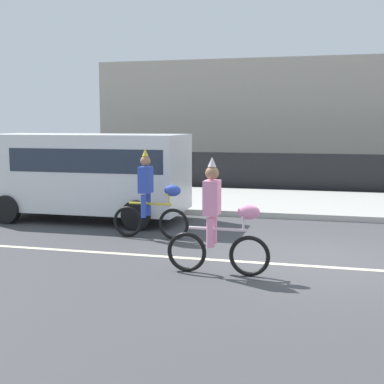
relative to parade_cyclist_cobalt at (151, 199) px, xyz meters
name	(u,v)px	position (x,y,z in m)	size (l,w,h in m)	color
ground_plane	(321,260)	(3.57, -0.97, -0.84)	(80.00, 80.00, 0.00)	#424244
road_centre_line	(321,267)	(3.57, -1.47, -0.84)	(36.00, 0.14, 0.01)	beige
sidewalk_curb	(325,204)	(3.57, 5.53, -0.77)	(60.00, 5.00, 0.15)	#ADAAA3
fence_line	(326,174)	(3.57, 8.43, -0.14)	(40.00, 0.08, 1.40)	black
parade_cyclist_cobalt	(151,199)	(0.00, 0.00, 0.00)	(1.72, 0.50, 1.92)	black
parade_cyclist_pink	(219,223)	(1.95, -2.33, 0.00)	(1.72, 0.50, 1.92)	black
parked_van_white	(89,170)	(-2.23, 1.73, 0.44)	(5.00, 2.22, 2.18)	white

